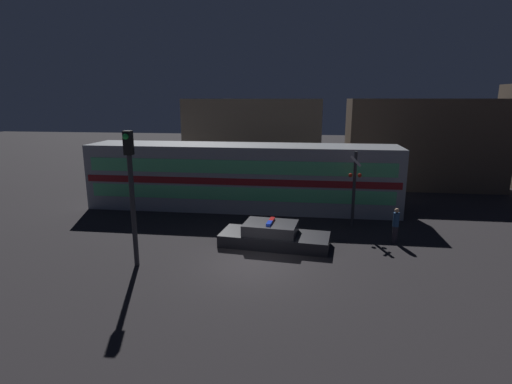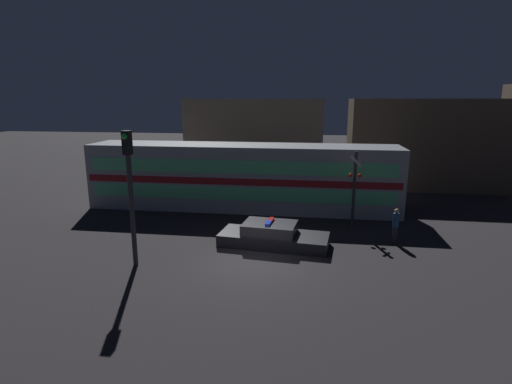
{
  "view_description": "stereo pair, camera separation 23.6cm",
  "coord_description": "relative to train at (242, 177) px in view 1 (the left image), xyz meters",
  "views": [
    {
      "loc": [
        2.06,
        -14.85,
        6.5
      ],
      "look_at": [
        -0.61,
        5.34,
        1.74
      ],
      "focal_mm": 28.0,
      "sensor_mm": 36.0,
      "label": 1
    },
    {
      "loc": [
        2.3,
        -14.82,
        6.5
      ],
      "look_at": [
        -0.61,
        5.34,
        1.74
      ],
      "focal_mm": 28.0,
      "sensor_mm": 36.0,
      "label": 2
    }
  ],
  "objects": [
    {
      "name": "crossing_signal_near",
      "position": [
        6.3,
        -2.93,
        0.18
      ],
      "size": [
        0.66,
        0.32,
        3.93
      ],
      "color": "#2D2D33",
      "rests_on": "ground_plane"
    },
    {
      "name": "pedestrian",
      "position": [
        8.02,
        -5.07,
        -1.08
      ],
      "size": [
        0.28,
        0.28,
        1.64
      ],
      "color": "#2D2833",
      "rests_on": "ground_plane"
    },
    {
      "name": "traffic_light_corner",
      "position": [
        -2.74,
        -9.15,
        1.28
      ],
      "size": [
        0.3,
        0.46,
        5.35
      ],
      "color": "#2D2D33",
      "rests_on": "ground_plane"
    },
    {
      "name": "police_car",
      "position": [
        2.47,
        -6.18,
        -1.5
      ],
      "size": [
        5.05,
        2.37,
        1.17
      ],
      "rotation": [
        0.0,
        0.0,
        -0.11
      ],
      "color": "black",
      "rests_on": "ground_plane"
    },
    {
      "name": "train",
      "position": [
        0.0,
        0.0,
        0.0
      ],
      "size": [
        18.37,
        3.12,
        3.86
      ],
      "color": "#999EA5",
      "rests_on": "ground_plane"
    },
    {
      "name": "building_left",
      "position": [
        -0.31,
        7.8,
        1.32
      ],
      "size": [
        10.27,
        4.77,
        6.51
      ],
      "color": "brown",
      "rests_on": "ground_plane"
    },
    {
      "name": "ground_plane",
      "position": [
        1.88,
        -8.42,
        -1.93
      ],
      "size": [
        120.0,
        120.0,
        0.0
      ],
      "primitive_type": "plane",
      "color": "#262326"
    },
    {
      "name": "building_center",
      "position": [
        12.34,
        7.96,
        1.33
      ],
      "size": [
        10.95,
        4.6,
        6.52
      ],
      "color": "brown",
      "rests_on": "ground_plane"
    }
  ]
}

